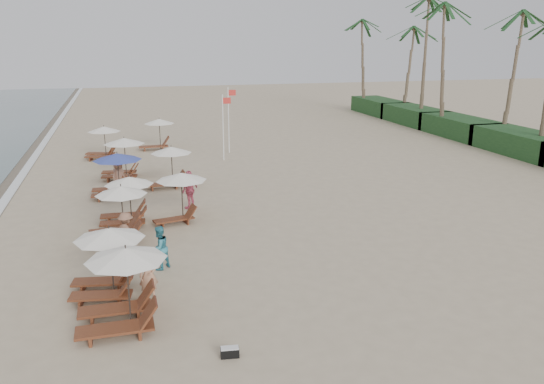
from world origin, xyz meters
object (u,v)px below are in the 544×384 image
object	(u,v)px
lounger_station_3	(125,201)
lounger_station_6	(102,143)
lounger_station_0	(119,291)
flag_pole_near	(224,124)
inland_station_1	(168,164)
beachgoer_mid_b	(126,232)
duffel_bag	(230,352)
inland_station_0	(179,190)
lounger_station_4	(114,175)
lounger_station_1	(104,262)
lounger_station_2	(116,216)
inland_station_2	(156,132)
beachgoer_far_a	(190,190)
lounger_station_5	(121,158)
beachgoer_far_b	(118,176)
beachgoer_mid_a	(159,248)
beachgoer_near	(149,275)

from	to	relation	value
lounger_station_3	lounger_station_6	distance (m)	14.71
lounger_station_0	flag_pole_near	world-z (taller)	flag_pole_near
lounger_station_0	inland_station_1	bearing A→B (deg)	79.81
beachgoer_mid_b	duffel_bag	xyz separation A→B (m)	(2.37, -8.10, -0.66)
lounger_station_3	inland_station_0	xyz separation A→B (m)	(2.31, -0.39, 0.43)
lounger_station_4	inland_station_1	xyz separation A→B (m)	(2.82, 1.07, 0.14)
inland_station_0	inland_station_1	bearing A→B (deg)	89.41
lounger_station_0	lounger_station_1	bearing A→B (deg)	100.67
lounger_station_3	flag_pole_near	distance (m)	13.66
lounger_station_2	inland_station_2	bearing A→B (deg)	81.25
lounger_station_0	lounger_station_6	size ratio (longest dim) A/B	1.04
lounger_station_0	beachgoer_mid_b	size ratio (longest dim) A/B	1.69
beachgoer_mid_b	flag_pole_near	bearing A→B (deg)	-62.21
lounger_station_4	beachgoer_far_a	bearing A→B (deg)	-41.67
beachgoer_far_a	beachgoer_mid_b	bearing A→B (deg)	12.51
lounger_station_1	inland_station_1	world-z (taller)	inland_station_1
lounger_station_4	lounger_station_5	xyz separation A→B (m)	(0.40, 3.92, 0.01)
beachgoer_far_a	lounger_station_0	bearing A→B (deg)	26.60
lounger_station_1	lounger_station_4	distance (m)	11.68
lounger_station_0	lounger_station_5	bearing A→B (deg)	89.15
inland_station_1	duffel_bag	bearing A→B (deg)	-90.06
duffel_bag	beachgoer_mid_b	bearing A→B (deg)	106.29
lounger_station_2	lounger_station_3	bearing A→B (deg)	79.61
inland_station_1	beachgoer_far_b	bearing A→B (deg)	-174.46
inland_station_0	beachgoer_far_b	bearing A→B (deg)	113.52
inland_station_1	beachgoer_mid_a	bearing A→B (deg)	-96.66
inland_station_0	inland_station_2	distance (m)	17.30
lounger_station_1	inland_station_0	size ratio (longest dim) A/B	0.99
inland_station_2	beachgoer_mid_a	world-z (taller)	inland_station_2
beachgoer_far_a	beachgoer_near	bearing A→B (deg)	28.97
lounger_station_4	lounger_station_0	bearing A→B (deg)	-89.44
beachgoer_near	lounger_station_1	bearing A→B (deg)	148.82
lounger_station_0	lounger_station_1	distance (m)	2.24
lounger_station_0	beachgoer_near	bearing A→B (deg)	59.85
inland_station_1	lounger_station_5	bearing A→B (deg)	130.28
beachgoer_mid_a	beachgoer_near	bearing A→B (deg)	38.21
lounger_station_6	beachgoer_mid_b	distance (m)	18.13
lounger_station_4	beachgoer_near	xyz separation A→B (m)	(1.03, -12.34, -0.35)
lounger_station_2	lounger_station_4	size ratio (longest dim) A/B	0.93
inland_station_0	flag_pole_near	distance (m)	13.03
lounger_station_2	flag_pole_near	distance (m)	15.59
lounger_station_5	inland_station_0	size ratio (longest dim) A/B	1.05
inland_station_1	beachgoer_mid_a	size ratio (longest dim) A/B	1.76
lounger_station_0	beachgoer_mid_b	distance (m)	5.79
beachgoer_far_b	lounger_station_1	bearing A→B (deg)	-139.22
beachgoer_mid_a	beachgoer_mid_b	bearing A→B (deg)	-100.34
duffel_bag	beachgoer_near	bearing A→B (deg)	114.72
inland_station_2	beachgoer_near	distance (m)	24.66
lounger_station_6	inland_station_2	bearing A→B (deg)	30.51
lounger_station_1	lounger_station_0	bearing A→B (deg)	-79.33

